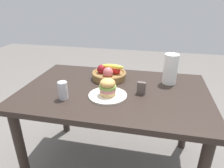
% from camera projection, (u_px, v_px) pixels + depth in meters
% --- Properties ---
extents(ground_plane, '(8.00, 8.00, 0.00)m').
position_uv_depth(ground_plane, '(114.00, 164.00, 1.85)').
color(ground_plane, slate).
extents(dining_table, '(1.40, 0.90, 0.75)m').
position_uv_depth(dining_table, '(114.00, 101.00, 1.58)').
color(dining_table, '#2D231E').
rests_on(dining_table, ground_plane).
extents(plate, '(0.27, 0.27, 0.01)m').
position_uv_depth(plate, '(108.00, 95.00, 1.44)').
color(plate, silver).
rests_on(plate, dining_table).
extents(sandwich, '(0.12, 0.12, 0.12)m').
position_uv_depth(sandwich, '(108.00, 87.00, 1.41)').
color(sandwich, '#E5BC75').
rests_on(sandwich, plate).
extents(soda_can, '(0.07, 0.07, 0.13)m').
position_uv_depth(soda_can, '(63.00, 90.00, 1.38)').
color(soda_can, silver).
rests_on(soda_can, dining_table).
extents(fruit_basket, '(0.29, 0.29, 0.13)m').
position_uv_depth(fruit_basket, '(109.00, 73.00, 1.71)').
color(fruit_basket, olive).
rests_on(fruit_basket, dining_table).
extents(paper_towel_roll, '(0.11, 0.11, 0.24)m').
position_uv_depth(paper_towel_roll, '(170.00, 69.00, 1.60)').
color(paper_towel_roll, white).
rests_on(paper_towel_roll, dining_table).
extents(napkin_holder, '(0.06, 0.04, 0.09)m').
position_uv_depth(napkin_holder, '(141.00, 88.00, 1.46)').
color(napkin_holder, '#594C47').
rests_on(napkin_holder, dining_table).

